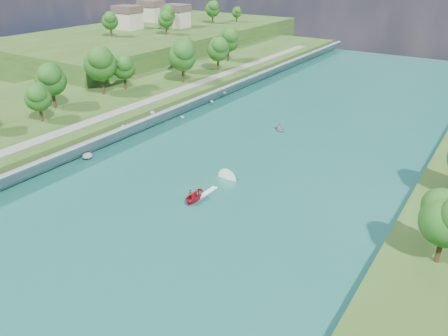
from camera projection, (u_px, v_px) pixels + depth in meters
The scene contains 11 objects.
ground at pixel (150, 230), 58.81m from camera, with size 260.00×260.00×0.00m, color #2D5119.
river_water at pixel (231, 174), 73.82m from camera, with size 55.00×240.00×0.10m, color #175A4E.
berm_west at pixel (44, 113), 98.02m from camera, with size 45.00×240.00×3.50m, color #2D5119.
ridge_west at pixel (157, 40), 169.41m from camera, with size 60.00×120.00×9.00m, color #2D5119.
riprap_bank at pixel (117, 136), 85.15m from camera, with size 4.31×236.00×4.44m.
riverside_path at pixel (96, 120), 88.52m from camera, with size 3.00×200.00×0.10m, color gray.
ridge_houses at pixel (152, 14), 172.43m from camera, with size 29.50×29.50×8.40m.
trees_west at pixel (21, 95), 83.64m from camera, with size 16.98×157.65×13.79m.
trees_ridge at pixel (176, 16), 163.27m from camera, with size 19.77×62.01×10.47m.
motorboat at pixel (201, 193), 66.50m from camera, with size 3.60×18.75×2.00m.
raft at pixel (279, 129), 92.40m from camera, with size 3.83×3.64×1.51m.
Camera 1 is at (35.62, -35.72, 32.89)m, focal length 35.00 mm.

